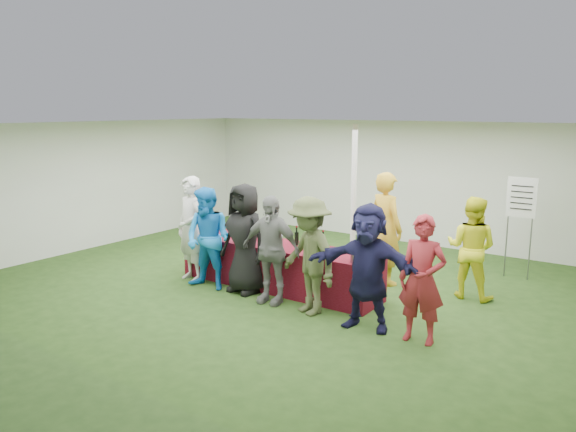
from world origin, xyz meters
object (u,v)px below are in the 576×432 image
Objects in this scene: customer_2 at (244,238)px; customer_4 at (309,256)px; customer_1 at (208,239)px; customer_6 at (422,279)px; serving_table at (278,266)px; wine_list_sign at (521,205)px; dump_bucket at (358,256)px; customer_3 at (271,250)px; staff_back at (471,248)px; staff_pourer at (386,228)px; customer_5 at (368,267)px; customer_0 at (191,229)px.

customer_4 is at bearing -2.99° from customer_2.
customer_6 is at bearing -5.70° from customer_1.
serving_table is at bearing 62.13° from customer_2.
wine_list_sign is at bearing 81.78° from customer_4.
customer_3 reaches higher than dump_bucket.
customer_6 reaches higher than staff_back.
staff_pourer is at bearing -138.02° from wine_list_sign.
customer_2 is (-1.67, -1.74, -0.07)m from staff_pourer.
staff_back is (-0.36, -1.51, -0.50)m from wine_list_sign.
customer_5 is at bearing 175.74° from customer_6.
customer_5 is 0.78m from customer_6.
staff_pourer is (1.35, 1.26, 0.59)m from serving_table.
customer_3 is at bearing 39.30° from staff_back.
customer_0 is 1.10× the size of customer_6.
customer_3 is at bearing 84.31° from staff_pourer.
dump_bucket is at bearing 63.01° from customer_4.
staff_pourer is 1.44m from staff_back.
staff_pourer is 1.11× the size of customer_5.
staff_pourer reaches higher than staff_back.
wine_list_sign is at bearing 80.89° from customer_6.
customer_5 reaches higher than serving_table.
serving_table is 2.07× the size of customer_5.
customer_4 is 1.04× the size of customer_6.
customer_4 is at bearing -5.19° from customer_1.
wine_list_sign is 1.04× the size of customer_4.
dump_bucket is 1.96m from customer_2.
customer_0 reaches higher than wine_list_sign.
customer_0 is (-4.25, -1.89, 0.10)m from staff_back.
serving_table is 2.07× the size of customer_4.
wine_list_sign is 3.65m from customer_6.
customer_1 is 1.99m from customer_4.
staff_pourer is 2.10m from customer_5.
customer_0 is at bearing 173.54° from customer_6.
serving_table is 0.87m from customer_3.
customer_0 is at bearing -174.17° from dump_bucket.
customer_0 is at bearing -171.51° from customer_2.
serving_table is 1.37m from customer_4.
customer_6 is (0.03, -2.09, 0.02)m from staff_back.
customer_6 is at bearing 90.72° from staff_back.
customer_4 is at bearing -9.81° from customer_3.
wine_list_sign is 2.43m from staff_pourer.
customer_1 is 1.01× the size of customer_3.
dump_bucket is 0.14× the size of customer_5.
customer_2 is 1.06× the size of customer_3.
staff_back is 4.66m from customer_0.
customer_5 is (2.35, -0.24, -0.03)m from customer_2.
serving_table is at bearing 168.64° from customer_4.
staff_pourer is at bearing 101.54° from customer_5.
wine_list_sign is 1.63m from staff_back.
customer_0 is (-2.83, -1.80, -0.05)m from staff_pourer.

